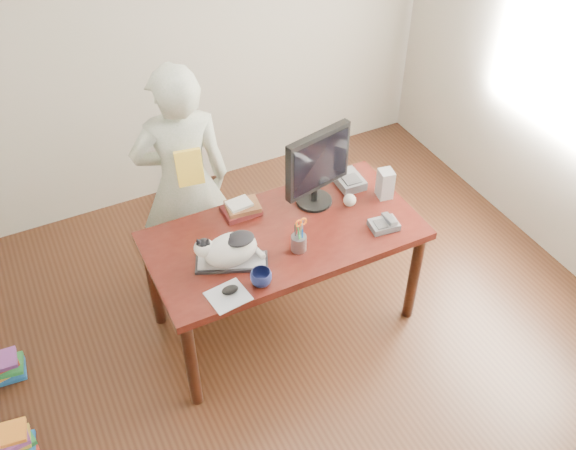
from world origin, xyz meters
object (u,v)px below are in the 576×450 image
at_px(speaker, 385,184).
at_px(person, 184,183).
at_px(phone, 384,224).
at_px(baseball, 350,200).
at_px(coffee_mug, 261,278).
at_px(calculator, 349,180).
at_px(cat, 228,249).
at_px(monitor, 318,165).
at_px(keyboard, 232,262).
at_px(book_stack, 242,208).
at_px(book_pile_a, 11,443).
at_px(pen_cup, 299,241).
at_px(mouse, 230,290).
at_px(desk, 279,243).
at_px(book_pile_b, 2,367).

bearing_deg(speaker, person, 161.27).
distance_m(phone, baseball, 0.28).
distance_m(coffee_mug, calculator, 1.02).
relative_size(cat, monitor, 0.75).
bearing_deg(calculator, keyboard, -158.21).
bearing_deg(book_stack, book_pile_a, -161.30).
bearing_deg(calculator, speaker, -53.31).
distance_m(pen_cup, mouse, 0.50).
bearing_deg(pen_cup, book_pile_a, -178.75).
bearing_deg(coffee_mug, desk, 53.30).
height_order(mouse, speaker, speaker).
relative_size(monitor, calculator, 2.38).
xyz_separation_m(coffee_mug, baseball, (0.76, 0.36, -0.01)).
xyz_separation_m(keyboard, mouse, (-0.09, -0.20, 0.01)).
distance_m(coffee_mug, book_stack, 0.60).
bearing_deg(calculator, pen_cup, -142.47).
bearing_deg(cat, book_pile_a, -152.77).
xyz_separation_m(mouse, book_pile_b, (-1.26, 0.64, -0.70)).
xyz_separation_m(coffee_mug, calculator, (0.86, 0.54, -0.02)).
bearing_deg(phone, monitor, 131.34).
bearing_deg(book_stack, keyboard, -118.54).
distance_m(cat, phone, 0.94).
bearing_deg(monitor, person, 132.42).
distance_m(cat, speaker, 1.10).
xyz_separation_m(pen_cup, book_pile_a, (-1.76, -0.04, -0.72)).
xyz_separation_m(coffee_mug, speaker, (1.00, 0.34, 0.05)).
bearing_deg(person, pen_cup, 125.63).
xyz_separation_m(phone, calculator, (0.03, 0.45, 0.00)).
bearing_deg(book_pile_a, speaker, 5.33).
distance_m(phone, book_stack, 0.86).
height_order(keyboard, book_pile_a, keyboard).
xyz_separation_m(cat, person, (-0.00, 0.72, -0.05)).
bearing_deg(desk, book_pile_a, -170.97).
bearing_deg(phone, keyboard, -179.96).
xyz_separation_m(monitor, book_stack, (-0.45, 0.12, -0.25)).
height_order(mouse, book_stack, book_stack).
distance_m(speaker, book_stack, 0.89).
height_order(pen_cup, person, person).
xyz_separation_m(mouse, speaker, (1.17, 0.32, 0.07)).
bearing_deg(baseball, pen_cup, -155.47).
height_order(calculator, book_pile_b, calculator).
relative_size(phone, book_pile_b, 0.69).
height_order(keyboard, cat, cat).
bearing_deg(person, book_stack, 132.96).
bearing_deg(monitor, book_pile_b, 161.37).
relative_size(mouse, baseball, 1.27).
bearing_deg(book_pile_b, calculator, -3.02).
xyz_separation_m(speaker, book_pile_b, (-2.43, 0.32, -0.77)).
distance_m(mouse, baseball, 0.99).
distance_m(pen_cup, phone, 0.54).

